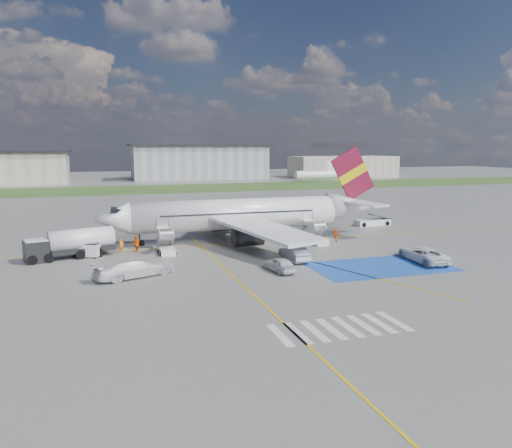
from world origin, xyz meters
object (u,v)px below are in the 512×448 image
(belt_loader, at_px, (373,223))
(van_white_a, at_px, (423,252))
(airliner, at_px, (247,214))
(van_white_b, at_px, (135,265))
(gpu_cart, at_px, (90,251))
(fuel_tanker, at_px, (71,246))
(car_silver_b, at_px, (294,253))
(car_silver_a, at_px, (280,265))

(belt_loader, bearing_deg, van_white_a, -111.81)
(airliner, bearing_deg, van_white_b, -136.26)
(belt_loader, distance_m, van_white_b, 41.71)
(van_white_b, bearing_deg, van_white_a, -116.45)
(airliner, bearing_deg, gpu_cart, -166.28)
(fuel_tanker, height_order, car_silver_b, fuel_tanker)
(airliner, relative_size, gpu_cart, 16.77)
(car_silver_b, bearing_deg, car_silver_a, 50.38)
(fuel_tanker, distance_m, car_silver_a, 22.93)
(car_silver_b, bearing_deg, van_white_b, 4.51)
(van_white_a, distance_m, van_white_b, 29.21)
(fuel_tanker, relative_size, car_silver_a, 2.28)
(van_white_b, bearing_deg, airliner, -67.23)
(belt_loader, xyz_separation_m, car_silver_a, (-23.37, -22.09, 0.26))
(belt_loader, bearing_deg, car_silver_b, -141.27)
(belt_loader, xyz_separation_m, van_white_b, (-36.70, -19.82, 0.68))
(airliner, relative_size, belt_loader, 6.14)
(belt_loader, bearing_deg, car_silver_a, -139.79)
(airliner, relative_size, car_silver_b, 7.53)
(van_white_a, bearing_deg, fuel_tanker, -15.12)
(airliner, xyz_separation_m, car_silver_a, (-1.79, -16.75, -2.69))
(fuel_tanker, relative_size, gpu_cart, 4.28)
(fuel_tanker, xyz_separation_m, belt_loader, (42.62, 9.65, -0.86))
(belt_loader, height_order, car_silver_a, belt_loader)
(van_white_b, bearing_deg, car_silver_a, -120.66)
(gpu_cart, xyz_separation_m, car_silver_a, (17.32, -12.08, -0.01))
(fuel_tanker, relative_size, car_silver_b, 1.92)
(airliner, distance_m, van_white_a, 22.32)
(car_silver_a, relative_size, van_white_a, 0.76)
(belt_loader, bearing_deg, airliner, -169.27)
(car_silver_a, xyz_separation_m, van_white_b, (-13.33, 2.28, 0.42))
(belt_loader, bearing_deg, van_white_b, -154.82)
(fuel_tanker, bearing_deg, car_silver_a, -48.20)
(car_silver_b, height_order, van_white_b, van_white_b)
(belt_loader, relative_size, car_silver_a, 1.46)
(airliner, height_order, car_silver_b, airliner)
(fuel_tanker, bearing_deg, belt_loader, -2.57)
(car_silver_a, bearing_deg, fuel_tanker, -42.95)
(fuel_tanker, height_order, car_silver_a, fuel_tanker)
(fuel_tanker, relative_size, van_white_a, 1.72)
(airliner, height_order, gpu_cart, airliner)
(gpu_cart, bearing_deg, car_silver_a, -12.45)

